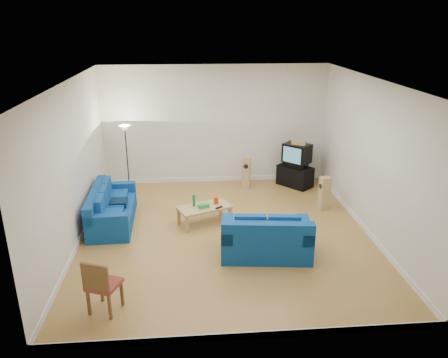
{
  "coord_description": "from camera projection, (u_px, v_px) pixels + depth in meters",
  "views": [
    {
      "loc": [
        -0.73,
        -8.24,
        4.29
      ],
      "look_at": [
        0.0,
        0.4,
        1.1
      ],
      "focal_mm": 35.0,
      "sensor_mm": 36.0,
      "label": 1
    }
  ],
  "objects": [
    {
      "name": "tv_stand",
      "position": [
        295.0,
        176.0,
        11.85
      ],
      "size": [
        0.97,
        1.01,
        0.55
      ],
      "primitive_type": "cube",
      "rotation": [
        0.0,
        0.0,
        -0.85
      ],
      "color": "black",
      "rests_on": "ground"
    },
    {
      "name": "red_canister",
      "position": [
        216.0,
        201.0,
        9.71
      ],
      "size": [
        0.14,
        0.14,
        0.15
      ],
      "primitive_type": "cylinder",
      "rotation": [
        0.0,
        0.0,
        0.32
      ],
      "color": "red",
      "rests_on": "coffee_table"
    },
    {
      "name": "tissue_box",
      "position": [
        204.0,
        206.0,
        9.5
      ],
      "size": [
        0.26,
        0.21,
        0.09
      ],
      "primitive_type": "cube",
      "rotation": [
        0.0,
        0.0,
        0.41
      ],
      "color": "green",
      "rests_on": "coffee_table"
    },
    {
      "name": "remote",
      "position": [
        219.0,
        207.0,
        9.52
      ],
      "size": [
        0.17,
        0.15,
        0.02
      ],
      "primitive_type": "cube",
      "rotation": [
        0.0,
        0.0,
        0.62
      ],
      "color": "black",
      "rests_on": "coffee_table"
    },
    {
      "name": "bottle",
      "position": [
        194.0,
        200.0,
        9.56
      ],
      "size": [
        0.08,
        0.08,
        0.27
      ],
      "primitive_type": "cylinder",
      "rotation": [
        0.0,
        0.0,
        0.34
      ],
      "color": "#197233",
      "rests_on": "coffee_table"
    },
    {
      "name": "sofa_three_seat",
      "position": [
        110.0,
        211.0,
        9.66
      ],
      "size": [
        0.94,
        2.06,
        0.79
      ],
      "rotation": [
        0.0,
        0.0,
        -1.54
      ],
      "color": "navy",
      "rests_on": "ground"
    },
    {
      "name": "speaker_right",
      "position": [
        324.0,
        193.0,
        10.33
      ],
      "size": [
        0.28,
        0.24,
        0.81
      ],
      "rotation": [
        0.0,
        0.0,
        -1.34
      ],
      "color": "tan",
      "rests_on": "ground"
    },
    {
      "name": "coffee_table",
      "position": [
        204.0,
        209.0,
        9.61
      ],
      "size": [
        1.27,
        0.96,
        0.41
      ],
      "rotation": [
        0.0,
        0.0,
        0.39
      ],
      "color": "tan",
      "rests_on": "ground"
    },
    {
      "name": "sofa_loveseat",
      "position": [
        266.0,
        241.0,
        8.3
      ],
      "size": [
        1.79,
        1.13,
        0.85
      ],
      "rotation": [
        0.0,
        0.0,
        -0.11
      ],
      "color": "navy",
      "rests_on": "ground"
    },
    {
      "name": "dining_chair",
      "position": [
        101.0,
        284.0,
        6.6
      ],
      "size": [
        0.58,
        0.58,
        0.93
      ],
      "rotation": [
        0.0,
        0.0,
        -0.38
      ],
      "color": "brown",
      "rests_on": "ground"
    },
    {
      "name": "television",
      "position": [
        297.0,
        153.0,
        11.64
      ],
      "size": [
        0.81,
        0.82,
        0.51
      ],
      "rotation": [
        0.0,
        0.0,
        -0.79
      ],
      "color": "black",
      "rests_on": "av_receiver"
    },
    {
      "name": "centre_speaker",
      "position": [
        299.0,
        142.0,
        11.47
      ],
      "size": [
        0.39,
        0.3,
        0.13
      ],
      "primitive_type": "cube",
      "rotation": [
        0.0,
        0.0,
        -0.5
      ],
      "color": "tan",
      "rests_on": "television"
    },
    {
      "name": "speaker_left",
      "position": [
        246.0,
        172.0,
        11.69
      ],
      "size": [
        0.25,
        0.3,
        0.86
      ],
      "rotation": [
        0.0,
        0.0,
        -0.24
      ],
      "color": "tan",
      "rests_on": "ground"
    },
    {
      "name": "av_receiver",
      "position": [
        298.0,
        165.0,
        11.71
      ],
      "size": [
        0.6,
        0.59,
        0.11
      ],
      "primitive_type": "cube",
      "rotation": [
        0.0,
        0.0,
        -0.69
      ],
      "color": "black",
      "rests_on": "tv_stand"
    },
    {
      "name": "floor_lamp",
      "position": [
        126.0,
        138.0,
        10.95
      ],
      "size": [
        0.31,
        0.31,
        1.8
      ],
      "color": "black",
      "rests_on": "ground"
    },
    {
      "name": "room",
      "position": [
        226.0,
        165.0,
        8.72
      ],
      "size": [
        6.01,
        6.51,
        3.21
      ],
      "color": "brown",
      "rests_on": "ground"
    }
  ]
}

